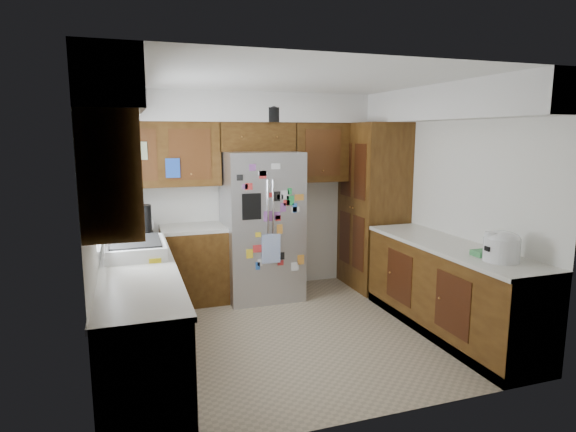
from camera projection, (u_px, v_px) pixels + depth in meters
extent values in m
plane|color=tan|center=(294.00, 333.00, 4.92)|extent=(3.60, 3.60, 0.00)
cube|color=white|center=(253.00, 194.00, 6.21)|extent=(3.60, 0.04, 2.50)
cube|color=white|center=(98.00, 223.00, 4.15)|extent=(0.04, 3.20, 2.50)
cube|color=white|center=(449.00, 204.00, 5.28)|extent=(0.04, 3.20, 2.50)
cube|color=white|center=(374.00, 249.00, 3.22)|extent=(3.60, 0.04, 2.50)
cube|color=white|center=(295.00, 80.00, 4.50)|extent=(3.60, 3.20, 0.02)
cube|color=silver|center=(256.00, 108.00, 5.85)|extent=(3.60, 0.38, 0.35)
cube|color=silver|center=(113.00, 96.00, 4.03)|extent=(0.38, 3.20, 0.35)
cube|color=silver|center=(439.00, 103.00, 5.04)|extent=(0.38, 3.20, 0.35)
cube|color=#3D220B|center=(162.00, 154.00, 5.60)|extent=(1.33, 0.34, 0.75)
cube|color=#3D220B|center=(340.00, 152.00, 6.32)|extent=(1.33, 0.34, 0.75)
cube|color=#3D220B|center=(112.00, 171.00, 3.04)|extent=(0.34, 0.85, 0.75)
cube|color=white|center=(97.00, 182.00, 4.18)|extent=(0.02, 0.90, 1.05)
cube|color=white|center=(102.00, 181.00, 4.20)|extent=(0.01, 1.02, 1.15)
cube|color=blue|center=(173.00, 168.00, 5.48)|extent=(0.16, 0.02, 0.22)
cube|color=#F0E8B7|center=(140.00, 151.00, 5.34)|extent=(0.16, 0.02, 0.20)
cube|color=#3D220B|center=(140.00, 320.00, 4.10)|extent=(0.60, 2.60, 0.88)
cube|color=#3D220B|center=(194.00, 266.00, 5.80)|extent=(0.75, 0.60, 0.88)
cube|color=silver|center=(137.00, 268.00, 4.02)|extent=(0.63, 2.60, 0.04)
cube|color=silver|center=(193.00, 228.00, 5.73)|extent=(0.75, 0.60, 0.04)
cube|color=black|center=(142.00, 363.00, 4.16)|extent=(0.60, 2.60, 0.10)
cube|color=white|center=(189.00, 356.00, 3.40)|extent=(0.01, 0.58, 0.80)
cube|color=#3D220B|center=(449.00, 291.00, 4.88)|extent=(0.60, 2.25, 0.88)
cube|color=silver|center=(451.00, 246.00, 4.80)|extent=(0.63, 2.25, 0.04)
cube|color=black|center=(447.00, 327.00, 4.95)|extent=(0.60, 2.25, 0.10)
cube|color=#3D220B|center=(373.00, 206.00, 6.29)|extent=(0.60, 0.90, 2.15)
cube|color=#ACACB1|center=(262.00, 226.00, 5.90)|extent=(0.90, 0.75, 1.80)
cylinder|color=silver|center=(268.00, 219.00, 5.50)|extent=(0.02, 0.02, 0.90)
cylinder|color=silver|center=(273.00, 219.00, 5.52)|extent=(0.02, 0.02, 0.90)
cube|color=black|center=(252.00, 207.00, 5.42)|extent=(0.22, 0.01, 0.30)
cube|color=white|center=(271.00, 249.00, 5.55)|extent=(0.22, 0.01, 0.34)
cube|color=white|center=(263.00, 173.00, 5.40)|extent=(0.09, 0.00, 0.06)
cube|color=#8C4C99|center=(268.00, 216.00, 5.51)|extent=(0.11, 0.00, 0.12)
cube|color=#8C4C99|center=(283.00, 207.00, 5.55)|extent=(0.07, 0.00, 0.10)
cube|color=white|center=(280.00, 197.00, 5.51)|extent=(0.07, 0.00, 0.06)
cube|color=orange|center=(280.00, 229.00, 5.57)|extent=(0.07, 0.00, 0.11)
cube|color=yellow|center=(258.00, 235.00, 5.50)|extent=(0.07, 0.00, 0.05)
cube|color=#8C4C99|center=(245.00, 187.00, 5.36)|extent=(0.07, 0.00, 0.06)
cube|color=white|center=(276.00, 166.00, 5.44)|extent=(0.11, 0.00, 0.07)
cube|color=blue|center=(258.00, 266.00, 5.56)|extent=(0.05, 0.00, 0.09)
cube|color=white|center=(295.00, 209.00, 5.60)|extent=(0.09, 0.00, 0.06)
cube|color=red|center=(278.00, 218.00, 5.55)|extent=(0.07, 0.00, 0.06)
cube|color=yellow|center=(250.00, 254.00, 5.50)|extent=(0.08, 0.00, 0.11)
cube|color=red|center=(263.00, 175.00, 5.40)|extent=(0.08, 0.00, 0.09)
cube|color=red|center=(287.00, 203.00, 5.55)|extent=(0.07, 0.00, 0.07)
cube|color=black|center=(240.00, 178.00, 5.33)|extent=(0.07, 0.00, 0.07)
cube|color=red|center=(271.00, 195.00, 5.47)|extent=(0.05, 0.00, 0.06)
cube|color=red|center=(281.00, 263.00, 5.65)|extent=(0.07, 0.00, 0.06)
cube|color=white|center=(260.00, 263.00, 5.56)|extent=(0.06, 0.00, 0.08)
cube|color=#8C4C99|center=(276.00, 216.00, 5.53)|extent=(0.11, 0.00, 0.09)
cube|color=green|center=(290.00, 201.00, 5.56)|extent=(0.09, 0.00, 0.11)
cube|color=white|center=(285.00, 195.00, 5.53)|extent=(0.09, 0.00, 0.10)
cube|color=orange|center=(299.00, 197.00, 5.59)|extent=(0.11, 0.00, 0.07)
cube|color=#8C4C99|center=(253.00, 167.00, 5.35)|extent=(0.08, 0.00, 0.07)
cube|color=black|center=(281.00, 256.00, 5.63)|extent=(0.09, 0.00, 0.09)
cube|color=red|center=(249.00, 187.00, 5.37)|extent=(0.09, 0.00, 0.08)
cube|color=black|center=(276.00, 196.00, 5.50)|extent=(0.10, 0.00, 0.11)
cube|color=green|center=(290.00, 191.00, 5.54)|extent=(0.05, 0.00, 0.07)
cube|color=white|center=(295.00, 267.00, 5.71)|extent=(0.10, 0.00, 0.10)
cube|color=blue|center=(295.00, 208.00, 5.59)|extent=(0.05, 0.00, 0.11)
cube|color=red|center=(257.00, 249.00, 5.52)|extent=(0.10, 0.00, 0.09)
cube|color=orange|center=(301.00, 260.00, 5.72)|extent=(0.08, 0.00, 0.12)
cube|color=#3D220B|center=(256.00, 137.00, 5.93)|extent=(0.96, 0.34, 0.35)
sphere|color=#20399F|center=(224.00, 111.00, 5.78)|extent=(0.27, 0.27, 0.27)
cylinder|color=black|center=(271.00, 115.00, 5.87)|extent=(0.30, 0.30, 0.17)
ellipsoid|color=#333338|center=(271.00, 108.00, 5.85)|extent=(0.28, 0.28, 0.13)
cube|color=white|center=(135.00, 248.00, 4.38)|extent=(0.52, 0.70, 0.12)
cube|color=black|center=(135.00, 241.00, 4.37)|extent=(0.44, 0.60, 0.02)
cylinder|color=silver|center=(111.00, 233.00, 4.29)|extent=(0.02, 0.02, 0.30)
cylinder|color=silver|center=(117.00, 218.00, 4.29)|extent=(0.16, 0.02, 0.02)
cube|color=yellow|center=(155.00, 258.00, 4.18)|extent=(0.10, 0.18, 0.04)
cube|color=black|center=(144.00, 237.00, 4.92)|extent=(0.18, 0.14, 0.10)
cylinder|color=black|center=(143.00, 219.00, 4.89)|extent=(0.16, 0.16, 0.28)
cylinder|color=#ACACB1|center=(124.00, 230.00, 5.03)|extent=(0.14, 0.14, 0.20)
sphere|color=white|center=(145.00, 225.00, 5.29)|extent=(0.20, 0.20, 0.20)
cube|color=#3F72B2|center=(127.00, 225.00, 5.33)|extent=(0.14, 0.10, 0.18)
cube|color=#BFB28C|center=(145.00, 225.00, 5.48)|extent=(0.10, 0.08, 0.14)
cylinder|color=white|center=(134.00, 240.00, 4.76)|extent=(0.08, 0.08, 0.11)
cylinder|color=white|center=(501.00, 250.00, 4.16)|extent=(0.30, 0.30, 0.20)
ellipsoid|color=white|center=(502.00, 238.00, 4.14)|extent=(0.29, 0.29, 0.13)
cube|color=black|center=(488.00, 249.00, 4.11)|extent=(0.04, 0.06, 0.04)
cylinder|color=white|center=(491.00, 246.00, 4.15)|extent=(0.12, 0.12, 0.26)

